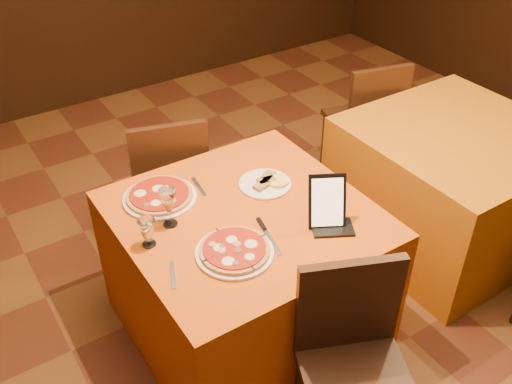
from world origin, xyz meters
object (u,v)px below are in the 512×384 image
side_table (450,186)px  tablet (327,201)px  main_table (245,273)px  chair_main_near (358,382)px  pizza_near (235,251)px  pizza_far (160,196)px  wine_glass (169,207)px  chair_side_far (361,119)px  chair_main_far (169,179)px  water_glass (148,233)px

side_table → tablet: size_ratio=4.51×
main_table → chair_main_near: size_ratio=1.21×
pizza_near → tablet: tablet is taller
pizza_far → wine_glass: (-0.04, -0.20, 0.08)m
side_table → tablet: (-1.16, -0.21, 0.49)m
chair_side_far → chair_main_near: bearing=61.9°
pizza_near → pizza_far: 0.53m
chair_main_near → wine_glass: wine_glass is taller
chair_side_far → wine_glass: wine_glass is taller
side_table → chair_side_far: 0.81m
side_table → chair_main_far: 1.68m
pizza_near → tablet: size_ratio=1.34×
chair_main_near → pizza_near: size_ratio=2.78×
water_glass → chair_main_far: bearing=60.6°
main_table → side_table: bearing=-1.7°
chair_side_far → water_glass: 2.04m
side_table → chair_main_near: bearing=-151.4°
chair_main_near → pizza_far: chair_main_near is taller
main_table → tablet: 0.62m
side_table → chair_main_near: (-1.42, -0.78, 0.08)m
water_glass → tablet: 0.78m
side_table → chair_main_near: chair_main_near is taller
chair_side_far → chair_main_far: bearing=10.8°
pizza_near → pizza_far: size_ratio=0.95×
chair_main_far → water_glass: (-0.45, -0.80, 0.36)m
pizza_near → pizza_far: bearing=100.4°
tablet → pizza_far: bearing=162.6°
tablet → water_glass: bearing=-173.5°
pizza_near → main_table: bearing=49.4°
main_table → side_table: size_ratio=1.00×
side_table → water_glass: water_glass is taller
tablet → pizza_near: bearing=-157.0°
chair_main_far → pizza_near: (-0.18, -1.05, 0.31)m
wine_glass → tablet: 0.69m
wine_glass → side_table: bearing=-5.0°
tablet → chair_main_near: bearing=-86.2°
chair_main_far → pizza_far: chair_main_far is taller
main_table → wine_glass: bearing=160.9°
chair_main_far → tablet: size_ratio=3.73×
main_table → tablet: tablet is taller
chair_main_near → wine_glass: bearing=131.9°
chair_side_far → water_glass: bearing=35.0°
side_table → pizza_near: (-1.61, -0.17, 0.39)m
chair_main_near → pizza_near: (-0.18, 0.61, 0.31)m
side_table → wine_glass: bearing=175.0°
side_table → pizza_far: 1.78m
tablet → chair_side_far: bearing=70.0°
side_table → chair_side_far: size_ratio=1.21×
water_glass → main_table: bearing=-4.7°
main_table → wine_glass: wine_glass is taller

